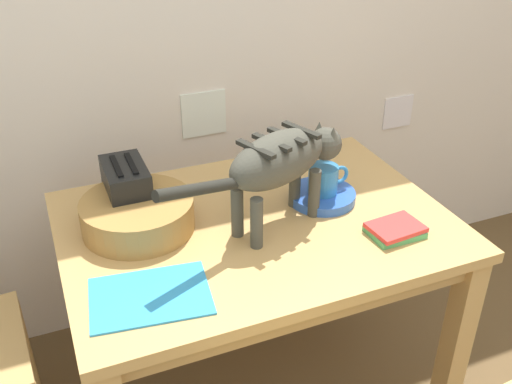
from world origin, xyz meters
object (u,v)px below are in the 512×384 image
magazine (150,296)px  cat (282,161)px  dining_table (256,246)px  toaster (127,191)px  saucer_bowl (322,196)px  coffee_mug (324,179)px  book_stack (395,230)px  wicker_basket (138,214)px

magazine → cat: bearing=30.4°
cat → magazine: 0.52m
dining_table → toaster: (-0.35, 0.18, 0.18)m
saucer_bowl → coffee_mug: 0.06m
dining_table → magazine: magazine is taller
cat → toaster: cat is taller
saucer_bowl → book_stack: book_stack is taller
coffee_mug → book_stack: (0.10, -0.25, -0.06)m
dining_table → toaster: size_ratio=5.78×
magazine → book_stack: bearing=7.6°
wicker_basket → book_stack: bearing=-25.0°
magazine → wicker_basket: (0.04, 0.32, 0.05)m
book_stack → dining_table: bearing=147.2°
coffee_mug → wicker_basket: size_ratio=0.42×
wicker_basket → saucer_bowl: bearing=-6.1°
dining_table → wicker_basket: 0.38m
dining_table → magazine: bearing=-149.4°
cat → toaster: 0.48m
magazine → dining_table: bearing=38.1°
book_stack → saucer_bowl: bearing=112.2°
cat → magazine: cat is taller
coffee_mug → wicker_basket: bearing=173.9°
dining_table → saucer_bowl: size_ratio=5.43×
dining_table → toaster: toaster is taller
book_stack → wicker_basket: size_ratio=0.49×
coffee_mug → magazine: 0.68m
cat → wicker_basket: size_ratio=1.93×
saucer_bowl → dining_table: bearing=-172.4°
dining_table → book_stack: size_ratio=7.22×
saucer_bowl → coffee_mug: (0.00, 0.00, 0.06)m
cat → toaster: bearing=-139.0°
saucer_bowl → toaster: toaster is taller
book_stack → toaster: toaster is taller
saucer_bowl → magazine: bearing=-157.5°
magazine → saucer_bowl: bearing=29.9°
book_stack → cat: bearing=146.6°
saucer_bowl → book_stack: size_ratio=1.33×
wicker_basket → dining_table: bearing=-15.7°
book_stack → toaster: (-0.69, 0.40, 0.07)m
coffee_mug → toaster: size_ratio=0.69×
saucer_bowl → wicker_basket: size_ratio=0.65×
cat → book_stack: cat is taller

